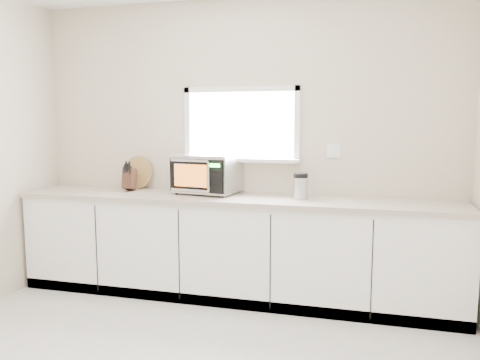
% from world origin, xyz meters
% --- Properties ---
extents(back_wall, '(4.00, 0.17, 2.70)m').
position_xyz_m(back_wall, '(0.00, 2.00, 1.36)').
color(back_wall, beige).
rests_on(back_wall, ground).
extents(cabinets, '(3.92, 0.60, 0.88)m').
position_xyz_m(cabinets, '(0.00, 1.70, 0.44)').
color(cabinets, white).
rests_on(cabinets, ground).
extents(countertop, '(3.92, 0.64, 0.04)m').
position_xyz_m(countertop, '(0.00, 1.69, 0.90)').
color(countertop, '#B6A996').
rests_on(countertop, cabinets).
extents(microwave, '(0.61, 0.52, 0.36)m').
position_xyz_m(microwave, '(-0.28, 1.82, 1.11)').
color(microwave, black).
rests_on(microwave, countertop).
extents(knife_block, '(0.12, 0.21, 0.29)m').
position_xyz_m(knife_block, '(-1.05, 1.77, 1.04)').
color(knife_block, '#402317').
rests_on(knife_block, countertop).
extents(cutting_board, '(0.32, 0.08, 0.32)m').
position_xyz_m(cutting_board, '(-1.05, 1.94, 1.08)').
color(cutting_board, '#AA8042').
rests_on(cutting_board, countertop).
extents(coffee_grinder, '(0.15, 0.15, 0.23)m').
position_xyz_m(coffee_grinder, '(0.59, 1.72, 1.03)').
color(coffee_grinder, '#B9BBC1').
rests_on(coffee_grinder, countertop).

